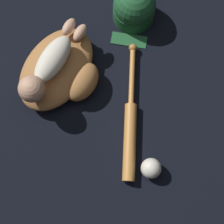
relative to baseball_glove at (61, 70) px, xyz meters
The scene contains 6 objects.
ground_plane 0.06m from the baseball_glove, 81.10° to the left, with size 6.00×6.00×0.00m, color black.
baseball_glove is the anchor object (origin of this frame).
baby_figure 0.10m from the baseball_glove, 25.18° to the right, with size 0.37×0.11×0.10m.
baseball_bat 0.35m from the baseball_glove, 81.90° to the left, with size 0.49×0.30×0.05m.
baseball 0.51m from the baseball_glove, 73.72° to the left, with size 0.08×0.08×0.08m.
baseball_cap 0.39m from the baseball_glove, 164.32° to the left, with size 0.24×0.21×0.17m.
Camera 1 is at (0.36, 0.43, 1.40)m, focal length 60.00 mm.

